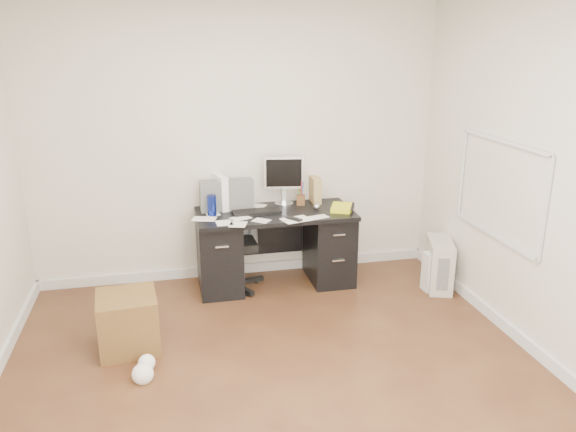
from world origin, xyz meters
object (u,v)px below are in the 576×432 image
object	(u,v)px
lcd_monitor	(284,180)
office_chair	(231,237)
keyboard	(257,212)
wicker_basket	(128,322)
pc_tower	(439,264)
desk	(275,246)

from	to	relation	value
lcd_monitor	office_chair	distance (m)	0.77
keyboard	lcd_monitor	bearing A→B (deg)	31.54
lcd_monitor	wicker_basket	distance (m)	2.05
lcd_monitor	pc_tower	world-z (taller)	lcd_monitor
office_chair	pc_tower	xyz separation A→B (m)	(1.98, -0.43, -0.28)
desk	pc_tower	bearing A→B (deg)	-15.60
desk	lcd_monitor	world-z (taller)	lcd_monitor
keyboard	wicker_basket	xyz separation A→B (m)	(-1.19, -0.95, -0.54)
pc_tower	keyboard	bearing A→B (deg)	-175.35
pc_tower	wicker_basket	bearing A→B (deg)	-151.21
office_chair	wicker_basket	distance (m)	1.36
pc_tower	lcd_monitor	bearing A→B (deg)	173.99
desk	keyboard	bearing A→B (deg)	-179.81
pc_tower	desk	bearing A→B (deg)	-176.92
wicker_basket	pc_tower	bearing A→B (deg)	10.11
lcd_monitor	office_chair	bearing A→B (deg)	-150.88
keyboard	pc_tower	bearing A→B (deg)	-17.43
keyboard	wicker_basket	world-z (taller)	keyboard
lcd_monitor	wicker_basket	bearing A→B (deg)	-133.59
office_chair	wicker_basket	world-z (taller)	office_chair
desk	pc_tower	distance (m)	1.61
desk	office_chair	world-z (taller)	office_chair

